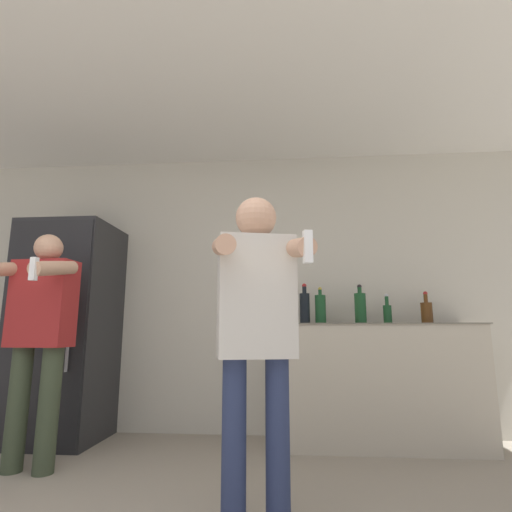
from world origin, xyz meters
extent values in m
cube|color=beige|center=(0.00, 2.75, 1.27)|extent=(7.00, 0.06, 2.55)
cube|color=silver|center=(0.00, 1.36, 2.57)|extent=(7.00, 3.24, 0.05)
cube|color=#262628|center=(-1.18, 2.39, 0.91)|extent=(0.72, 0.67, 1.82)
cube|color=black|center=(-1.18, 2.05, 0.91)|extent=(0.69, 0.01, 1.74)
cylinder|color=#99999E|center=(-0.95, 2.02, 1.00)|extent=(0.02, 0.02, 0.82)
cube|color=#BCB29E|center=(1.46, 2.46, 0.47)|extent=(1.54, 0.53, 0.95)
cube|color=#676256|center=(1.46, 2.46, 0.95)|extent=(1.57, 0.56, 0.01)
cylinder|color=#194723|center=(1.55, 2.47, 1.03)|extent=(0.07, 0.07, 0.15)
cylinder|color=#194723|center=(1.55, 2.47, 1.14)|extent=(0.03, 0.03, 0.08)
sphere|color=silver|center=(1.55, 2.47, 1.18)|extent=(0.03, 0.03, 0.03)
cylinder|color=#563314|center=(1.87, 2.47, 1.04)|extent=(0.09, 0.09, 0.17)
cylinder|color=#563314|center=(1.87, 2.47, 1.16)|extent=(0.03, 0.03, 0.08)
sphere|color=maroon|center=(1.87, 2.47, 1.20)|extent=(0.04, 0.04, 0.04)
cylinder|color=#194723|center=(1.33, 2.47, 1.08)|extent=(0.10, 0.10, 0.25)
cylinder|color=#194723|center=(1.33, 2.47, 1.23)|extent=(0.03, 0.03, 0.06)
sphere|color=black|center=(1.33, 2.47, 1.26)|extent=(0.04, 0.04, 0.04)
cylinder|color=#194723|center=(1.00, 2.47, 1.07)|extent=(0.09, 0.09, 0.24)
cylinder|color=#194723|center=(1.00, 2.47, 1.22)|extent=(0.03, 0.03, 0.05)
sphere|color=#B29933|center=(1.00, 2.47, 1.25)|extent=(0.03, 0.03, 0.03)
cylinder|color=black|center=(0.87, 2.47, 1.08)|extent=(0.09, 0.09, 0.25)
cylinder|color=black|center=(0.87, 2.47, 1.24)|extent=(0.04, 0.04, 0.07)
sphere|color=maroon|center=(0.87, 2.47, 1.27)|extent=(0.04, 0.04, 0.04)
cylinder|color=navy|center=(0.48, 0.94, 0.39)|extent=(0.11, 0.11, 0.77)
cylinder|color=navy|center=(0.67, 0.98, 0.39)|extent=(0.11, 0.11, 0.77)
cube|color=beige|center=(0.58, 0.96, 1.06)|extent=(0.40, 0.28, 0.58)
sphere|color=tan|center=(0.58, 0.96, 1.45)|extent=(0.20, 0.20, 0.20)
cylinder|color=tan|center=(0.45, 0.77, 1.27)|extent=(0.16, 0.34, 0.14)
cylinder|color=tan|center=(0.78, 0.85, 1.27)|extent=(0.16, 0.34, 0.14)
cube|color=white|center=(0.82, 0.70, 1.24)|extent=(0.04, 0.04, 0.14)
cylinder|color=#38422D|center=(-1.07, 1.68, 0.39)|extent=(0.13, 0.13, 0.79)
cylinder|color=#38422D|center=(-0.84, 1.67, 0.39)|extent=(0.13, 0.13, 0.79)
cube|color=maroon|center=(-0.95, 1.68, 1.08)|extent=(0.42, 0.22, 0.59)
sphere|color=tan|center=(-0.95, 1.68, 1.47)|extent=(0.19, 0.19, 0.19)
cylinder|color=tan|center=(-1.16, 1.50, 1.29)|extent=(0.12, 0.40, 0.16)
cylinder|color=tan|center=(-0.77, 1.48, 1.29)|extent=(0.12, 0.40, 0.16)
cube|color=white|center=(-0.79, 1.29, 1.26)|extent=(0.04, 0.04, 0.14)
camera|label=1|loc=(0.74, -0.95, 0.90)|focal=28.00mm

